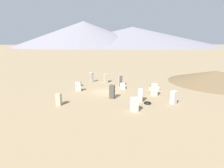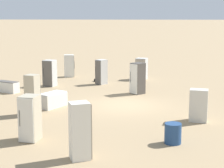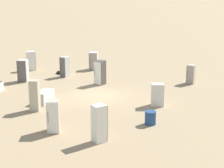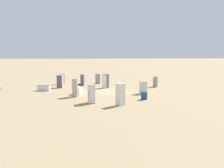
{
  "view_description": "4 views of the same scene",
  "coord_description": "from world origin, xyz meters",
  "px_view_note": "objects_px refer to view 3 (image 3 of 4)",
  "views": [
    {
      "loc": [
        11.48,
        23.37,
        7.63
      ],
      "look_at": [
        -0.35,
        1.45,
        1.58
      ],
      "focal_mm": 28.0,
      "sensor_mm": 36.0,
      "label": 1
    },
    {
      "loc": [
        1.66,
        -19.13,
        4.62
      ],
      "look_at": [
        -0.59,
        -0.6,
        1.23
      ],
      "focal_mm": 60.0,
      "sensor_mm": 36.0,
      "label": 2
    },
    {
      "loc": [
        -2.69,
        -24.79,
        7.62
      ],
      "look_at": [
        1.01,
        0.11,
        0.8
      ],
      "focal_mm": 60.0,
      "sensor_mm": 36.0,
      "label": 3
    },
    {
      "loc": [
        -6.41,
        -25.46,
        4.2
      ],
      "look_at": [
        0.58,
        0.02,
        0.9
      ],
      "focal_mm": 35.0,
      "sensor_mm": 36.0,
      "label": 4
    }
  ],
  "objects_px": {
    "discarded_fridge_10": "(93,61)",
    "scrap_tire": "(62,72)",
    "discarded_fridge_7": "(157,95)",
    "discarded_fridge_8": "(53,116)",
    "rusty_barrel": "(150,118)",
    "discarded_fridge_11": "(35,95)",
    "discarded_fridge_0": "(44,97)",
    "discarded_fridge_5": "(100,73)",
    "discarded_fridge_6": "(191,74)",
    "discarded_fridge_4": "(65,67)",
    "discarded_fridge_2": "(23,71)",
    "discarded_fridge_3": "(31,61)",
    "discarded_fridge_9": "(99,123)"
  },
  "relations": [
    {
      "from": "discarded_fridge_2",
      "to": "discarded_fridge_6",
      "type": "relative_size",
      "value": 1.19
    },
    {
      "from": "discarded_fridge_8",
      "to": "rusty_barrel",
      "type": "xyz_separation_m",
      "value": [
        5.32,
        0.28,
        -0.48
      ]
    },
    {
      "from": "discarded_fridge_11",
      "to": "discarded_fridge_5",
      "type": "bearing_deg",
      "value": 63.54
    },
    {
      "from": "discarded_fridge_11",
      "to": "discarded_fridge_0",
      "type": "bearing_deg",
      "value": 86.02
    },
    {
      "from": "discarded_fridge_11",
      "to": "discarded_fridge_3",
      "type": "bearing_deg",
      "value": 108.29
    },
    {
      "from": "discarded_fridge_0",
      "to": "rusty_barrel",
      "type": "height_order",
      "value": "same"
    },
    {
      "from": "discarded_fridge_3",
      "to": "rusty_barrel",
      "type": "bearing_deg",
      "value": 13.51
    },
    {
      "from": "discarded_fridge_6",
      "to": "discarded_fridge_11",
      "type": "bearing_deg",
      "value": 59.26
    },
    {
      "from": "discarded_fridge_8",
      "to": "scrap_tire",
      "type": "relative_size",
      "value": 1.87
    },
    {
      "from": "discarded_fridge_5",
      "to": "discarded_fridge_3",
      "type": "bearing_deg",
      "value": -2.0
    },
    {
      "from": "discarded_fridge_2",
      "to": "discarded_fridge_10",
      "type": "height_order",
      "value": "discarded_fridge_2"
    },
    {
      "from": "discarded_fridge_8",
      "to": "discarded_fridge_9",
      "type": "relative_size",
      "value": 0.9
    },
    {
      "from": "discarded_fridge_4",
      "to": "rusty_barrel",
      "type": "distance_m",
      "value": 12.55
    },
    {
      "from": "discarded_fridge_0",
      "to": "rusty_barrel",
      "type": "bearing_deg",
      "value": 166.83
    },
    {
      "from": "discarded_fridge_5",
      "to": "discarded_fridge_6",
      "type": "distance_m",
      "value": 7.09
    },
    {
      "from": "discarded_fridge_2",
      "to": "discarded_fridge_11",
      "type": "xyz_separation_m",
      "value": [
        1.3,
        -7.32,
        0.09
      ]
    },
    {
      "from": "discarded_fridge_0",
      "to": "discarded_fridge_5",
      "type": "distance_m",
      "value": 5.75
    },
    {
      "from": "discarded_fridge_7",
      "to": "discarded_fridge_10",
      "type": "xyz_separation_m",
      "value": [
        -3.0,
        10.96,
        0.07
      ]
    },
    {
      "from": "discarded_fridge_5",
      "to": "discarded_fridge_9",
      "type": "bearing_deg",
      "value": 127.05
    },
    {
      "from": "discarded_fridge_2",
      "to": "discarded_fridge_8",
      "type": "height_order",
      "value": "discarded_fridge_2"
    },
    {
      "from": "discarded_fridge_7",
      "to": "discarded_fridge_10",
      "type": "distance_m",
      "value": 11.36
    },
    {
      "from": "discarded_fridge_7",
      "to": "discarded_fridge_10",
      "type": "relative_size",
      "value": 0.92
    },
    {
      "from": "discarded_fridge_3",
      "to": "discarded_fridge_4",
      "type": "distance_m",
      "value": 4.1
    },
    {
      "from": "discarded_fridge_0",
      "to": "discarded_fridge_7",
      "type": "height_order",
      "value": "discarded_fridge_7"
    },
    {
      "from": "rusty_barrel",
      "to": "discarded_fridge_11",
      "type": "bearing_deg",
      "value": 152.61
    },
    {
      "from": "discarded_fridge_5",
      "to": "discarded_fridge_7",
      "type": "xyz_separation_m",
      "value": [
        3.01,
        -5.72,
        -0.21
      ]
    },
    {
      "from": "discarded_fridge_6",
      "to": "discarded_fridge_11",
      "type": "height_order",
      "value": "discarded_fridge_11"
    },
    {
      "from": "discarded_fridge_5",
      "to": "discarded_fridge_8",
      "type": "bearing_deg",
      "value": 112.68
    },
    {
      "from": "discarded_fridge_4",
      "to": "discarded_fridge_8",
      "type": "relative_size",
      "value": 0.99
    },
    {
      "from": "discarded_fridge_3",
      "to": "discarded_fridge_11",
      "type": "relative_size",
      "value": 0.89
    },
    {
      "from": "discarded_fridge_0",
      "to": "discarded_fridge_7",
      "type": "xyz_separation_m",
      "value": [
        7.17,
        -1.79,
        0.35
      ]
    },
    {
      "from": "discarded_fridge_2",
      "to": "scrap_tire",
      "type": "height_order",
      "value": "discarded_fridge_2"
    },
    {
      "from": "discarded_fridge_10",
      "to": "discarded_fridge_11",
      "type": "relative_size",
      "value": 0.82
    },
    {
      "from": "discarded_fridge_5",
      "to": "discarded_fridge_6",
      "type": "xyz_separation_m",
      "value": [
        7.04,
        -0.78,
        -0.2
      ]
    },
    {
      "from": "discarded_fridge_3",
      "to": "discarded_fridge_4",
      "type": "xyz_separation_m",
      "value": [
        2.93,
        -2.87,
        -0.01
      ]
    },
    {
      "from": "discarded_fridge_4",
      "to": "rusty_barrel",
      "type": "xyz_separation_m",
      "value": [
        4.42,
        -11.73,
        -0.47
      ]
    },
    {
      "from": "discarded_fridge_6",
      "to": "discarded_fridge_8",
      "type": "relative_size",
      "value": 0.86
    },
    {
      "from": "discarded_fridge_3",
      "to": "discarded_fridge_4",
      "type": "bearing_deg",
      "value": 32.39
    },
    {
      "from": "discarded_fridge_6",
      "to": "scrap_tire",
      "type": "bearing_deg",
      "value": 11.25
    },
    {
      "from": "discarded_fridge_8",
      "to": "discarded_fridge_7",
      "type": "bearing_deg",
      "value": -146.65
    },
    {
      "from": "discarded_fridge_0",
      "to": "discarded_fridge_5",
      "type": "bearing_deg",
      "value": -110.06
    },
    {
      "from": "discarded_fridge_7",
      "to": "discarded_fridge_8",
      "type": "xyz_separation_m",
      "value": [
        -6.56,
        -3.42,
        0.14
      ]
    },
    {
      "from": "discarded_fridge_2",
      "to": "rusty_barrel",
      "type": "height_order",
      "value": "discarded_fridge_2"
    },
    {
      "from": "discarded_fridge_11",
      "to": "discarded_fridge_7",
      "type": "bearing_deg",
      "value": 12.23
    },
    {
      "from": "discarded_fridge_3",
      "to": "rusty_barrel",
      "type": "distance_m",
      "value": 16.35
    },
    {
      "from": "discarded_fridge_3",
      "to": "discarded_fridge_5",
      "type": "relative_size",
      "value": 0.92
    },
    {
      "from": "discarded_fridge_6",
      "to": "discarded_fridge_8",
      "type": "xyz_separation_m",
      "value": [
        -10.59,
        -8.36,
        0.12
      ]
    },
    {
      "from": "discarded_fridge_10",
      "to": "scrap_tire",
      "type": "relative_size",
      "value": 1.71
    },
    {
      "from": "discarded_fridge_6",
      "to": "discarded_fridge_10",
      "type": "bearing_deg",
      "value": -3.34
    },
    {
      "from": "discarded_fridge_7",
      "to": "discarded_fridge_8",
      "type": "bearing_deg",
      "value": -143.69
    }
  ]
}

